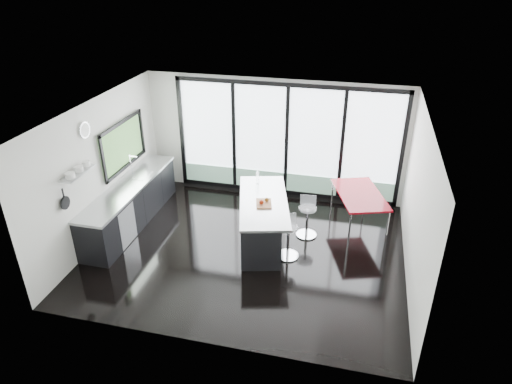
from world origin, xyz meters
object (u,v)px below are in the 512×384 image
(island, at_px, (260,220))
(bar_stool_far, at_px, (307,221))
(bar_stool_near, at_px, (288,242))
(red_table, at_px, (358,211))

(island, bearing_deg, bar_stool_far, 21.66)
(island, height_order, bar_stool_near, island)
(bar_stool_far, bearing_deg, island, -165.00)
(island, distance_m, bar_stool_near, 0.81)
(bar_stool_far, relative_size, red_table, 0.44)
(bar_stool_near, height_order, red_table, red_table)
(bar_stool_far, height_order, red_table, red_table)
(bar_stool_far, bearing_deg, red_table, 23.27)
(bar_stool_far, bearing_deg, bar_stool_near, -113.42)
(red_table, bearing_deg, bar_stool_near, -131.67)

